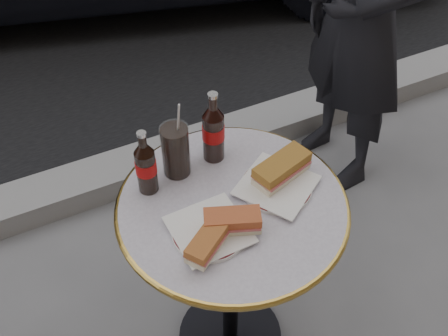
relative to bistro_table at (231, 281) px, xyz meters
name	(u,v)px	position (x,y,z in m)	size (l,w,h in m)	color
curb	(142,166)	(0.00, 0.90, -0.32)	(40.00, 0.20, 0.12)	gray
bistro_table	(231,281)	(0.00, 0.00, 0.00)	(0.62, 0.62, 0.73)	#BAB2C4
plate_left	(209,231)	(-0.09, -0.06, 0.37)	(0.19, 0.19, 0.01)	white
plate_right	(276,187)	(0.13, 0.00, 0.37)	(0.19, 0.19, 0.01)	white
sandwich_left_a	(208,243)	(-0.12, -0.11, 0.40)	(0.13, 0.06, 0.05)	#AA5D2B
sandwich_left_b	(232,222)	(-0.04, -0.08, 0.40)	(0.14, 0.07, 0.05)	#B8552E
sandwich_right	(282,169)	(0.16, 0.02, 0.41)	(0.16, 0.08, 0.06)	#9C6727
cola_bottle_left	(145,162)	(-0.18, 0.15, 0.47)	(0.06, 0.06, 0.20)	black
cola_bottle_right	(213,127)	(0.03, 0.18, 0.48)	(0.06, 0.06, 0.23)	black
cola_glass	(176,150)	(-0.08, 0.17, 0.45)	(0.08, 0.08, 0.16)	black
pedestrian	(364,18)	(0.84, 0.58, 0.39)	(0.55, 0.36, 1.51)	black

